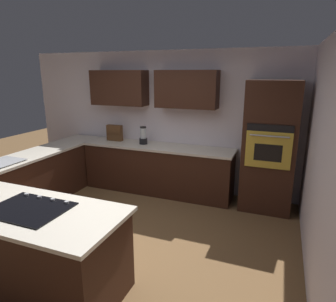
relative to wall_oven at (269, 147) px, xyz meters
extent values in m
plane|color=brown|center=(1.85, 1.72, -1.05)|extent=(14.00, 14.00, 0.00)
cube|color=silver|center=(1.85, -0.38, 0.25)|extent=(6.00, 0.10, 2.60)
cube|color=#381E14|center=(1.45, -0.16, 0.87)|extent=(1.10, 0.34, 0.65)
cube|color=#381E14|center=(2.80, -0.16, 0.87)|extent=(1.10, 0.34, 0.65)
cube|color=silver|center=(-0.60, 1.42, 0.25)|extent=(0.10, 4.00, 2.60)
cube|color=#381E14|center=(1.95, 0.00, -0.62)|extent=(2.80, 0.60, 0.86)
cube|color=silver|center=(1.95, 0.00, -0.17)|extent=(2.84, 0.64, 0.04)
cube|color=#381E14|center=(3.67, 1.17, -0.62)|extent=(0.60, 2.90, 0.86)
cube|color=silver|center=(3.67, 1.17, -0.17)|extent=(0.64, 2.94, 0.04)
cube|color=#381E14|center=(2.09, 2.85, -0.62)|extent=(1.85, 0.82, 0.86)
cube|color=silver|center=(2.09, 2.85, -0.17)|extent=(1.93, 0.90, 0.04)
cube|color=#381E14|center=(0.00, 0.00, 0.00)|extent=(0.80, 0.60, 2.10)
cube|color=gold|center=(0.00, 0.31, 0.03)|extent=(0.66, 0.03, 0.56)
cube|color=black|center=(0.00, 0.32, -0.01)|extent=(0.40, 0.01, 0.26)
cube|color=black|center=(0.00, 0.31, 0.36)|extent=(0.66, 0.02, 0.11)
cylinder|color=silver|center=(0.00, 0.35, 0.25)|extent=(0.56, 0.02, 0.02)
cube|color=#515456|center=(3.67, 1.75, -0.14)|extent=(0.40, 0.30, 0.02)
cube|color=black|center=(2.09, 2.85, -0.14)|extent=(0.76, 0.56, 0.01)
cylinder|color=#B2B2B7|center=(1.82, 2.62, -0.13)|extent=(0.04, 0.04, 0.02)
cylinder|color=#B2B2B7|center=(2.00, 2.62, -0.13)|extent=(0.04, 0.04, 0.02)
cylinder|color=#B2B2B7|center=(2.18, 2.62, -0.13)|extent=(0.04, 0.04, 0.02)
cylinder|color=#B2B2B7|center=(2.36, 2.62, -0.13)|extent=(0.04, 0.04, 0.02)
cylinder|color=black|center=(2.25, -0.04, -0.10)|extent=(0.15, 0.15, 0.11)
cylinder|color=silver|center=(2.25, -0.04, 0.06)|extent=(0.11, 0.11, 0.20)
cylinder|color=black|center=(2.25, -0.04, 0.17)|extent=(0.12, 0.12, 0.03)
cube|color=brown|center=(2.90, -0.08, 0.00)|extent=(0.32, 0.10, 0.31)
cube|color=brown|center=(2.90, -0.03, 0.00)|extent=(0.30, 0.02, 0.02)
camera|label=1|loc=(-0.15, 4.81, 1.15)|focal=31.32mm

